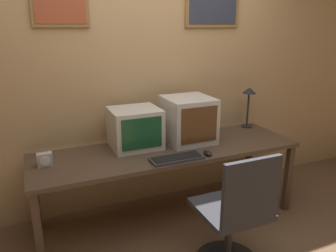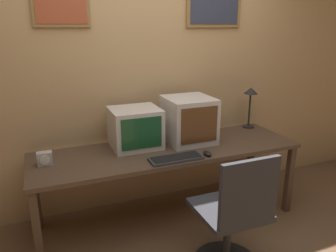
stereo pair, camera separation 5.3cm
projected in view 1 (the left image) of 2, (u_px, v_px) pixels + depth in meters
wall_back at (149, 73)px, 3.12m from camera, size 8.00×0.08×2.60m
desk at (168, 155)px, 2.90m from camera, size 2.35×0.71×0.70m
monitor_left at (135, 128)px, 2.88m from camera, size 0.42×0.39×0.35m
monitor_right at (188, 120)px, 3.02m from camera, size 0.42×0.44×0.42m
keyboard_main at (177, 158)px, 2.64m from camera, size 0.44×0.16×0.03m
mouse_near_keyboard at (207, 153)px, 2.73m from camera, size 0.06×0.11×0.04m
desk_clock at (45, 160)px, 2.51m from camera, size 0.11×0.07×0.11m
desk_lamp at (249, 97)px, 3.41m from camera, size 0.14×0.14×0.43m
office_chair at (235, 221)px, 2.33m from camera, size 0.49×0.49×0.95m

